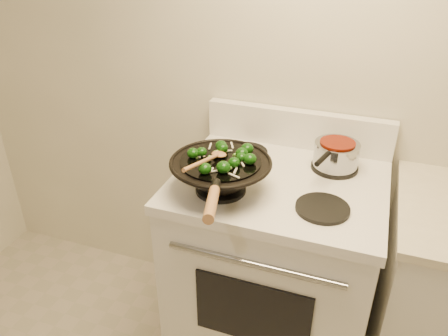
% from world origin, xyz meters
% --- Properties ---
extents(stove, '(0.78, 0.67, 1.08)m').
position_xyz_m(stove, '(-0.04, 1.17, 0.47)').
color(stove, white).
rests_on(stove, ground).
extents(wok, '(0.36, 0.58, 0.17)m').
position_xyz_m(wok, '(-0.22, 1.02, 0.99)').
color(wok, black).
rests_on(wok, stove).
extents(stirfry, '(0.24, 0.27, 0.04)m').
position_xyz_m(stirfry, '(-0.20, 1.03, 1.06)').
color(stirfry, '#0D3608').
rests_on(stirfry, wok).
extents(wooden_spoon, '(0.07, 0.25, 0.06)m').
position_xyz_m(wooden_spoon, '(-0.24, 0.98, 1.07)').
color(wooden_spoon, '#9F6C3E').
rests_on(wooden_spoon, wok).
extents(saucepan, '(0.17, 0.27, 0.10)m').
position_xyz_m(saucepan, '(0.14, 1.32, 0.98)').
color(saucepan, '#92949A').
rests_on(saucepan, stove).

